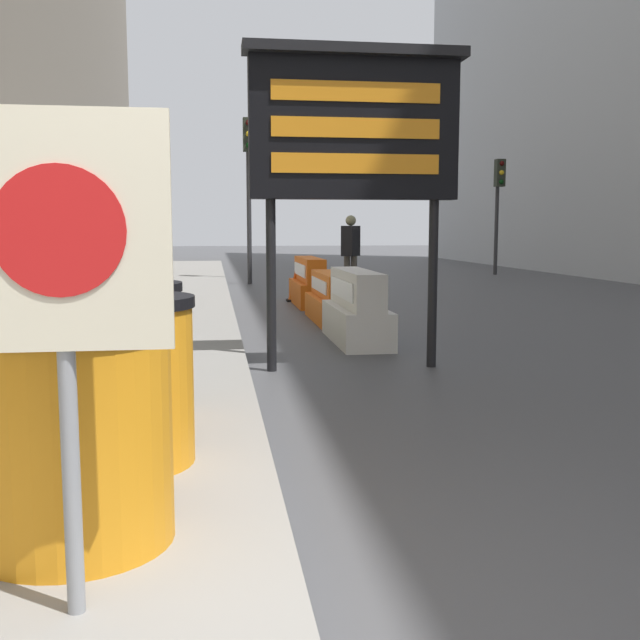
% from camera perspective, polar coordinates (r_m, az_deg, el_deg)
% --- Properties ---
extents(bare_tree, '(1.19, 1.44, 3.39)m').
position_cam_1_polar(bare_tree, '(12.14, -22.70, 8.04)').
color(bare_tree, '#4C3D2D').
rests_on(bare_tree, sidewalk_left).
extents(barrel_drum_foreground, '(0.84, 0.84, 0.93)m').
position_cam_1_polar(barrel_drum_foreground, '(3.27, -18.29, -8.09)').
color(barrel_drum_foreground, orange).
rests_on(barrel_drum_foreground, sidewalk_left).
extents(barrel_drum_middle, '(0.84, 0.84, 0.93)m').
position_cam_1_polar(barrel_drum_middle, '(4.27, -15.01, -4.45)').
color(barrel_drum_middle, orange).
rests_on(barrel_drum_middle, sidewalk_left).
extents(barrel_drum_back, '(0.84, 0.84, 0.93)m').
position_cam_1_polar(barrel_drum_back, '(5.32, -14.84, -2.22)').
color(barrel_drum_back, orange).
rests_on(barrel_drum_back, sidewalk_left).
extents(warning_sign, '(0.70, 0.08, 1.68)m').
position_cam_1_polar(warning_sign, '(2.53, -19.10, 3.95)').
color(warning_sign, gray).
rests_on(warning_sign, sidewalk_left).
extents(message_board, '(2.25, 0.36, 3.26)m').
position_cam_1_polar(message_board, '(7.79, 2.62, 14.32)').
color(message_board, black).
rests_on(message_board, ground_plane).
extents(jersey_barrier_white, '(0.61, 1.95, 0.93)m').
position_cam_1_polar(jersey_barrier_white, '(9.65, 2.79, 0.71)').
color(jersey_barrier_white, silver).
rests_on(jersey_barrier_white, ground_plane).
extents(jersey_barrier_orange_near, '(0.56, 1.98, 0.77)m').
position_cam_1_polar(jersey_barrier_orange_near, '(11.83, 0.76, 1.54)').
color(jersey_barrier_orange_near, orange).
rests_on(jersey_barrier_orange_near, ground_plane).
extents(jersey_barrier_orange_far, '(0.59, 2.07, 0.91)m').
position_cam_1_polar(jersey_barrier_orange_far, '(14.32, -0.81, 2.74)').
color(jersey_barrier_orange_far, orange).
rests_on(jersey_barrier_orange_far, ground_plane).
extents(traffic_cone_near, '(0.36, 0.36, 0.64)m').
position_cam_1_polar(traffic_cone_near, '(15.20, 1.78, 2.67)').
color(traffic_cone_near, black).
rests_on(traffic_cone_near, ground_plane).
extents(traffic_cone_mid, '(0.34, 0.34, 0.61)m').
position_cam_1_polar(traffic_cone_mid, '(15.07, -1.92, 2.56)').
color(traffic_cone_mid, black).
rests_on(traffic_cone_mid, ground_plane).
extents(traffic_light_near_curb, '(0.28, 0.45, 4.26)m').
position_cam_1_polar(traffic_light_near_curb, '(19.73, -5.45, 11.66)').
color(traffic_light_near_curb, '#2D2D30').
rests_on(traffic_light_near_curb, ground_plane).
extents(traffic_light_far_side, '(0.28, 0.45, 3.59)m').
position_cam_1_polar(traffic_light_far_side, '(24.33, 13.45, 9.53)').
color(traffic_light_far_side, '#2D2D30').
rests_on(traffic_light_far_side, ground_plane).
extents(pedestrian_worker, '(0.48, 0.53, 1.75)m').
position_cam_1_polar(pedestrian_worker, '(16.81, 2.35, 5.53)').
color(pedestrian_worker, '#514C42').
rests_on(pedestrian_worker, ground_plane).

